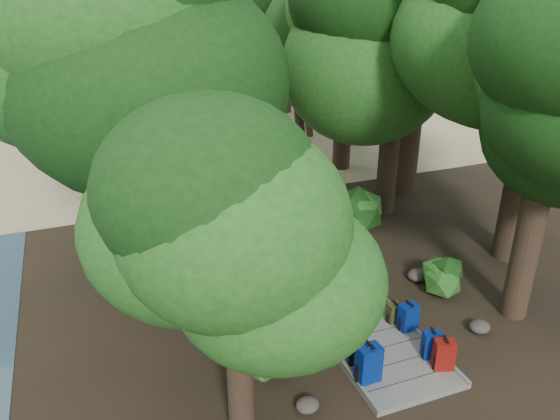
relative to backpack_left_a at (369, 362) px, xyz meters
name	(u,v)px	position (x,y,z in m)	size (l,w,h in m)	color
ground	(312,269)	(0.76, 4.20, -0.53)	(120.00, 120.00, 0.00)	#2E2217
sand_beach	(184,118)	(0.76, 20.20, -0.52)	(40.00, 22.00, 0.02)	#C7B986
boardwalk	(297,250)	(0.76, 5.20, -0.47)	(2.00, 12.00, 0.12)	slate
backpack_left_a	(369,362)	(0.00, 0.00, 0.00)	(0.44, 0.31, 0.82)	navy
backpack_left_b	(357,349)	(0.03, 0.51, -0.11)	(0.33, 0.24, 0.61)	black
backpack_left_c	(347,326)	(0.10, 1.08, 0.03)	(0.47, 0.34, 0.88)	navy
backpack_left_d	(324,303)	(0.11, 2.15, -0.12)	(0.39, 0.28, 0.59)	navy
backpack_right_a	(444,353)	(1.51, -0.23, -0.07)	(0.38, 0.27, 0.68)	maroon
backpack_right_b	(432,343)	(1.49, 0.13, -0.10)	(0.35, 0.24, 0.63)	navy
backpack_right_c	(408,316)	(1.55, 1.06, -0.09)	(0.38, 0.27, 0.65)	navy
backpack_right_d	(395,312)	(1.43, 1.39, -0.17)	(0.32, 0.23, 0.48)	#373A17
duffel_right_khaki	(372,291)	(1.42, 2.32, -0.21)	(0.41, 0.61, 0.41)	olive
duffel_right_black	(365,280)	(1.50, 2.83, -0.21)	(0.41, 0.66, 0.41)	black
suitcase_on_boardwalk	(332,308)	(0.21, 1.95, -0.12)	(0.38, 0.21, 0.59)	black
lone_suitcase_on_sand	(234,160)	(1.04, 12.12, -0.18)	(0.43, 0.24, 0.67)	black
hat_brown	(357,333)	(0.04, 0.55, 0.26)	(0.40, 0.40, 0.12)	#51351E
hat_white	(347,306)	(0.08, 1.07, 0.53)	(0.36, 0.36, 0.12)	silver
kayak	(135,163)	(-2.48, 13.70, -0.36)	(0.69, 3.14, 0.31)	#A10D0E
sun_lounger	(284,136)	(3.92, 14.31, -0.18)	(0.66, 2.04, 0.66)	silver
tree_right_a	(549,142)	(4.20, 0.82, 3.50)	(4.83, 4.83, 8.06)	black
tree_right_b	(547,48)	(5.94, 2.98, 4.92)	(6.10, 6.10, 10.90)	black
tree_right_c	(396,75)	(4.32, 6.63, 3.77)	(4.98, 4.98, 8.61)	black
tree_right_d	(420,23)	(5.84, 7.87, 5.01)	(6.05, 6.05, 11.08)	black
tree_right_e	(347,40)	(4.90, 10.78, 4.22)	(5.28, 5.28, 9.50)	black
tree_right_f	(362,34)	(6.87, 13.26, 4.03)	(5.11, 5.11, 9.13)	black
tree_left_a	(236,278)	(-2.55, -0.31, 2.55)	(3.70, 3.70, 6.17)	black
tree_left_b	(110,91)	(-3.66, 4.30, 4.41)	(5.49, 5.49, 9.89)	black
tree_left_c	(146,91)	(-2.62, 7.08, 3.77)	(4.95, 4.95, 8.61)	black
tree_back_a	(139,28)	(-1.09, 19.42, 3.98)	(5.22, 5.22, 9.03)	black
tree_back_b	(224,17)	(2.99, 19.85, 4.26)	(5.36, 5.36, 9.58)	black
tree_back_c	(286,19)	(6.01, 19.43, 4.12)	(5.17, 5.17, 9.30)	black
tree_back_d	(45,38)	(-5.05, 18.25, 3.85)	(5.26, 5.26, 8.77)	black
palm_right_a	(308,68)	(3.33, 10.57, 3.39)	(4.60, 4.60, 7.85)	#113910
palm_right_b	(309,41)	(5.41, 15.19, 3.62)	(4.30, 4.30, 8.30)	#113910
palm_right_c	(242,64)	(2.82, 16.56, 2.59)	(3.92, 3.92, 6.24)	#113910
palm_left_a	(93,92)	(-3.77, 10.64, 3.09)	(4.55, 4.55, 7.25)	#113910
rock_left_a	(307,405)	(-1.31, -0.20, -0.42)	(0.42, 0.38, 0.23)	#4C473F
rock_left_b	(252,326)	(-1.49, 2.37, -0.44)	(0.34, 0.31, 0.19)	#4C473F
rock_left_c	(252,260)	(-0.62, 4.99, -0.39)	(0.52, 0.46, 0.28)	#4C473F
rock_left_d	(212,237)	(-1.24, 6.74, -0.44)	(0.34, 0.31, 0.19)	#4C473F
rock_right_a	(480,327)	(3.04, 0.54, -0.41)	(0.46, 0.41, 0.25)	#4C473F
rock_right_b	(418,275)	(2.99, 2.79, -0.39)	(0.52, 0.46, 0.28)	#4C473F
rock_right_c	(341,235)	(2.27, 5.57, -0.46)	(0.28, 0.25, 0.15)	#4C473F
rock_right_d	(333,197)	(3.17, 7.95, -0.37)	(0.61, 0.54, 0.33)	#4C473F
shrub_left_a	(268,348)	(-1.63, 0.98, 0.04)	(1.26, 1.26, 1.14)	#18501B
shrub_left_b	(217,256)	(-1.50, 5.17, -0.18)	(0.78, 0.78, 0.70)	#18501B
shrub_left_c	(182,202)	(-1.71, 8.51, -0.02)	(1.14, 1.14, 1.03)	#18501B
shrub_right_a	(440,275)	(3.18, 2.19, -0.08)	(1.00, 1.00, 0.90)	#18501B
shrub_right_b	(358,207)	(3.00, 5.95, 0.14)	(1.49, 1.49, 1.34)	#18501B
shrub_right_c	(306,175)	(2.92, 9.59, -0.16)	(0.82, 0.82, 0.74)	#18501B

